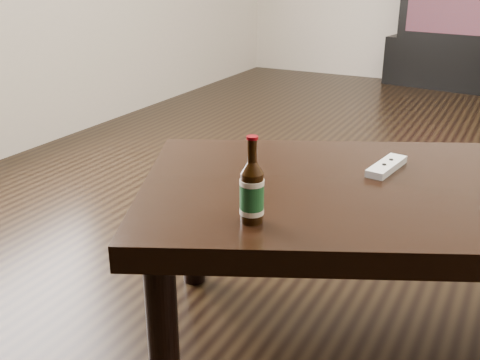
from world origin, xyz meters
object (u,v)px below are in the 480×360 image
at_px(tv, 459,0).
at_px(beer_bottle, 252,192).
at_px(tv_stand, 451,62).
at_px(remote, 387,166).
at_px(coffee_table, 384,206).

relative_size(tv, beer_bottle, 4.46).
bearing_deg(tv, tv_stand, 90.00).
distance_m(beer_bottle, remote, 0.52).
bearing_deg(coffee_table, tv_stand, 95.10).
bearing_deg(coffee_table, tv, 95.11).
relative_size(tv_stand, tv, 1.15).
relative_size(tv_stand, remote, 5.46).
bearing_deg(tv, beer_bottle, -79.86).
xyz_separation_m(tv, coffee_table, (0.34, -3.85, -0.31)).
relative_size(tv_stand, beer_bottle, 5.12).
bearing_deg(tv_stand, tv, -90.00).
xyz_separation_m(coffee_table, beer_bottle, (-0.22, -0.37, 0.14)).
distance_m(tv_stand, remote, 3.76).
height_order(coffee_table, beer_bottle, beer_bottle).
xyz_separation_m(coffee_table, remote, (-0.03, 0.11, 0.07)).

